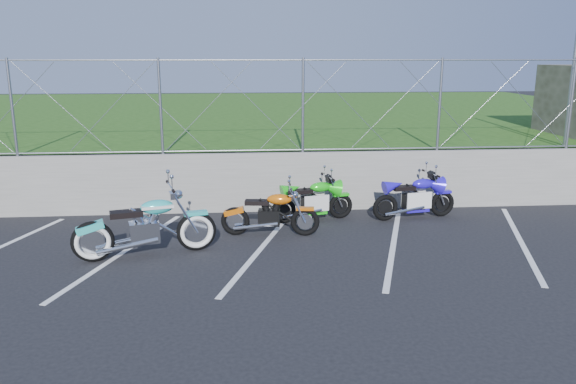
{
  "coord_description": "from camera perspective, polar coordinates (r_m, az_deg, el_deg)",
  "views": [
    {
      "loc": [
        -0.32,
        -8.5,
        3.33
      ],
      "look_at": [
        0.5,
        1.3,
        0.94
      ],
      "focal_mm": 35.0,
      "sensor_mm": 36.0,
      "label": 1
    }
  ],
  "objects": [
    {
      "name": "naked_orange",
      "position": [
        10.63,
        -1.7,
        -2.35
      ],
      "size": [
        1.88,
        0.64,
        0.94
      ],
      "rotation": [
        0.0,
        0.0,
        -0.12
      ],
      "color": "black",
      "rests_on": "ground"
    },
    {
      "name": "cruiser_turquoise",
      "position": [
        9.82,
        -14.1,
        -3.63
      ],
      "size": [
        2.37,
        0.85,
        1.2
      ],
      "rotation": [
        0.0,
        0.0,
        0.25
      ],
      "color": "black",
      "rests_on": "ground"
    },
    {
      "name": "retaining_wall",
      "position": [
        12.3,
        -3.16,
        1.04
      ],
      "size": [
        30.0,
        0.22,
        1.3
      ],
      "primitive_type": "cube",
      "color": "slate",
      "rests_on": "ground"
    },
    {
      "name": "parking_lines",
      "position": [
        10.18,
        4.11,
        -5.46
      ],
      "size": [
        18.29,
        4.31,
        0.01
      ],
      "color": "silver",
      "rests_on": "ground"
    },
    {
      "name": "sportbike_blue",
      "position": [
        12.04,
        12.82,
        -0.71
      ],
      "size": [
        1.85,
        0.66,
        0.96
      ],
      "rotation": [
        0.0,
        0.0,
        0.17
      ],
      "color": "black",
      "rests_on": "ground"
    },
    {
      "name": "sportbike_green",
      "position": [
        11.58,
        2.62,
        -1.03
      ],
      "size": [
        1.76,
        0.64,
        0.93
      ],
      "rotation": [
        0.0,
        0.0,
        0.23
      ],
      "color": "black",
      "rests_on": "ground"
    },
    {
      "name": "sign_pole",
      "position": [
        14.52,
        26.9,
        10.11
      ],
      "size": [
        0.08,
        0.08,
        3.0
      ],
      "primitive_type": "cylinder",
      "color": "gray",
      "rests_on": "grass_field"
    },
    {
      "name": "grass_field",
      "position": [
        22.17,
        -3.92,
        6.67
      ],
      "size": [
        30.0,
        20.0,
        1.3
      ],
      "primitive_type": "cube",
      "color": "#234B14",
      "rests_on": "ground"
    },
    {
      "name": "ground",
      "position": [
        9.14,
        -2.45,
        -7.73
      ],
      "size": [
        90.0,
        90.0,
        0.0
      ],
      "primitive_type": "plane",
      "color": "black",
      "rests_on": "ground"
    },
    {
      "name": "chain_link_fence",
      "position": [
        12.05,
        -3.26,
        8.72
      ],
      "size": [
        28.0,
        0.03,
        2.0
      ],
      "color": "gray",
      "rests_on": "retaining_wall"
    }
  ]
}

